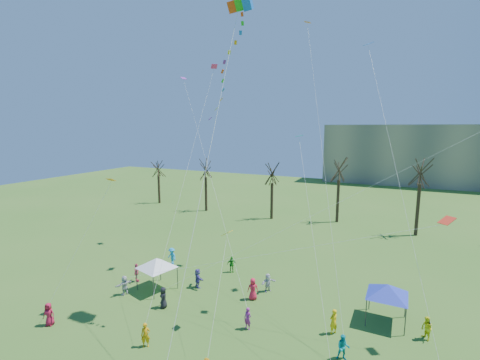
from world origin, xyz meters
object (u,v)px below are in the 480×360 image
at_px(distant_building, 452,155).
at_px(big_box_kite, 231,69).
at_px(canopy_tent_blue, 388,290).
at_px(canopy_tent_white, 157,263).

distance_m(distant_building, big_box_kite, 79.23).
bearing_deg(big_box_kite, distant_building, 72.56).
distance_m(big_box_kite, canopy_tent_blue, 19.57).
xyz_separation_m(distant_building, canopy_tent_white, (-31.42, -73.89, -5.03)).
distance_m(canopy_tent_white, canopy_tent_blue, 18.95).
bearing_deg(canopy_tent_white, distant_building, 66.97).
xyz_separation_m(big_box_kite, canopy_tent_blue, (10.80, 4.08, -15.80)).
height_order(big_box_kite, canopy_tent_white, big_box_kite).
xyz_separation_m(canopy_tent_white, canopy_tent_blue, (18.69, 3.10, 0.04)).
distance_m(big_box_kite, canopy_tent_white, 17.72).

